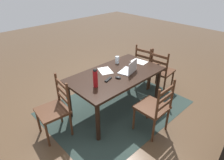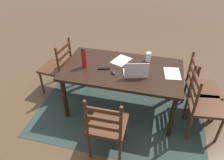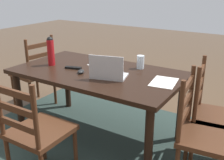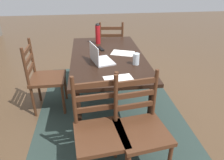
{
  "view_description": "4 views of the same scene",
  "coord_description": "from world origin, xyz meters",
  "px_view_note": "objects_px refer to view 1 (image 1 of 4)",
  "views": [
    {
      "loc": [
        2.13,
        2.13,
        2.31
      ],
      "look_at": [
        0.02,
        -0.09,
        0.58
      ],
      "focal_mm": 31.34,
      "sensor_mm": 36.0,
      "label": 1
    },
    {
      "loc": [
        -0.48,
        2.53,
        2.41
      ],
      "look_at": [
        0.13,
        0.07,
        0.57
      ],
      "focal_mm": 34.77,
      "sensor_mm": 36.0,
      "label": 2
    },
    {
      "loc": [
        -1.48,
        2.09,
        1.57
      ],
      "look_at": [
        -0.08,
        -0.14,
        0.61
      ],
      "focal_mm": 43.27,
      "sensor_mm": 36.0,
      "label": 3
    },
    {
      "loc": [
        -2.55,
        0.25,
        1.72
      ],
      "look_at": [
        -0.14,
        -0.04,
        0.45
      ],
      "focal_mm": 33.55,
      "sensor_mm": 36.0,
      "label": 4
    }
  ],
  "objects_px": {
    "chair_left_near": "(146,66)",
    "chair_far_head": "(154,108)",
    "dining_table": "(116,78)",
    "tv_remote": "(108,79)",
    "drinking_glass": "(117,60)",
    "chair_left_far": "(161,71)",
    "computer_mouse": "(118,77)",
    "laptop": "(129,69)",
    "chair_right_near": "(55,109)",
    "water_bottle": "(95,78)"
  },
  "relations": [
    {
      "from": "chair_far_head",
      "to": "water_bottle",
      "type": "distance_m",
      "value": 1.02
    },
    {
      "from": "chair_left_far",
      "to": "drinking_glass",
      "type": "distance_m",
      "value": 1.0
    },
    {
      "from": "dining_table",
      "to": "chair_right_near",
      "type": "distance_m",
      "value": 1.16
    },
    {
      "from": "dining_table",
      "to": "chair_left_far",
      "type": "xyz_separation_m",
      "value": [
        -1.13,
        0.19,
        -0.19
      ]
    },
    {
      "from": "chair_left_near",
      "to": "water_bottle",
      "type": "relative_size",
      "value": 3.12
    },
    {
      "from": "water_bottle",
      "to": "computer_mouse",
      "type": "xyz_separation_m",
      "value": [
        -0.44,
        0.05,
        -0.14
      ]
    },
    {
      "from": "drinking_glass",
      "to": "tv_remote",
      "type": "bearing_deg",
      "value": 32.88
    },
    {
      "from": "dining_table",
      "to": "chair_far_head",
      "type": "bearing_deg",
      "value": 90.02
    },
    {
      "from": "chair_left_far",
      "to": "laptop",
      "type": "distance_m",
      "value": 0.98
    },
    {
      "from": "drinking_glass",
      "to": "computer_mouse",
      "type": "height_order",
      "value": "drinking_glass"
    },
    {
      "from": "chair_far_head",
      "to": "water_bottle",
      "type": "xyz_separation_m",
      "value": [
        0.53,
        -0.75,
        0.43
      ]
    },
    {
      "from": "dining_table",
      "to": "chair_left_near",
      "type": "relative_size",
      "value": 1.76
    },
    {
      "from": "drinking_glass",
      "to": "dining_table",
      "type": "bearing_deg",
      "value": 42.92
    },
    {
      "from": "chair_far_head",
      "to": "tv_remote",
      "type": "bearing_deg",
      "value": -71.89
    },
    {
      "from": "dining_table",
      "to": "tv_remote",
      "type": "xyz_separation_m",
      "value": [
        0.25,
        0.07,
        0.1
      ]
    },
    {
      "from": "chair_right_near",
      "to": "tv_remote",
      "type": "xyz_separation_m",
      "value": [
        -0.88,
        0.25,
        0.28
      ]
    },
    {
      "from": "dining_table",
      "to": "chair_far_head",
      "type": "xyz_separation_m",
      "value": [
        -0.0,
        0.84,
        -0.19
      ]
    },
    {
      "from": "chair_left_near",
      "to": "computer_mouse",
      "type": "xyz_separation_m",
      "value": [
        1.22,
        0.32,
        0.29
      ]
    },
    {
      "from": "dining_table",
      "to": "chair_left_near",
      "type": "height_order",
      "value": "chair_left_near"
    },
    {
      "from": "dining_table",
      "to": "drinking_glass",
      "type": "height_order",
      "value": "drinking_glass"
    },
    {
      "from": "drinking_glass",
      "to": "tv_remote",
      "type": "relative_size",
      "value": 0.8
    },
    {
      "from": "laptop",
      "to": "computer_mouse",
      "type": "bearing_deg",
      "value": 3.61
    },
    {
      "from": "dining_table",
      "to": "chair_right_near",
      "type": "height_order",
      "value": "chair_right_near"
    },
    {
      "from": "water_bottle",
      "to": "drinking_glass",
      "type": "distance_m",
      "value": 0.95
    },
    {
      "from": "chair_left_near",
      "to": "laptop",
      "type": "distance_m",
      "value": 1.02
    },
    {
      "from": "chair_right_near",
      "to": "chair_left_near",
      "type": "distance_m",
      "value": 2.25
    },
    {
      "from": "water_bottle",
      "to": "tv_remote",
      "type": "distance_m",
      "value": 0.32
    },
    {
      "from": "drinking_glass",
      "to": "computer_mouse",
      "type": "relative_size",
      "value": 1.36
    },
    {
      "from": "chair_right_near",
      "to": "chair_left_near",
      "type": "relative_size",
      "value": 1.0
    },
    {
      "from": "chair_left_far",
      "to": "computer_mouse",
      "type": "distance_m",
      "value": 1.26
    },
    {
      "from": "chair_left_far",
      "to": "tv_remote",
      "type": "height_order",
      "value": "chair_left_far"
    },
    {
      "from": "chair_far_head",
      "to": "chair_left_far",
      "type": "relative_size",
      "value": 1.0
    },
    {
      "from": "chair_left_near",
      "to": "laptop",
      "type": "bearing_deg",
      "value": 18.29
    },
    {
      "from": "dining_table",
      "to": "chair_left_near",
      "type": "bearing_deg",
      "value": -170.88
    },
    {
      "from": "dining_table",
      "to": "drinking_glass",
      "type": "xyz_separation_m",
      "value": [
        -0.33,
        -0.3,
        0.15
      ]
    },
    {
      "from": "chair_left_near",
      "to": "chair_far_head",
      "type": "distance_m",
      "value": 1.52
    },
    {
      "from": "chair_right_near",
      "to": "tv_remote",
      "type": "height_order",
      "value": "chair_right_near"
    },
    {
      "from": "chair_left_near",
      "to": "computer_mouse",
      "type": "distance_m",
      "value": 1.3
    },
    {
      "from": "dining_table",
      "to": "tv_remote",
      "type": "bearing_deg",
      "value": 15.58
    },
    {
      "from": "dining_table",
      "to": "chair_right_near",
      "type": "bearing_deg",
      "value": -9.21
    },
    {
      "from": "water_bottle",
      "to": "tv_remote",
      "type": "height_order",
      "value": "water_bottle"
    },
    {
      "from": "computer_mouse",
      "to": "dining_table",
      "type": "bearing_deg",
      "value": -146.07
    },
    {
      "from": "laptop",
      "to": "water_bottle",
      "type": "distance_m",
      "value": 0.74
    },
    {
      "from": "chair_left_near",
      "to": "laptop",
      "type": "xyz_separation_m",
      "value": [
        0.92,
        0.3,
        0.33
      ]
    },
    {
      "from": "laptop",
      "to": "water_bottle",
      "type": "bearing_deg",
      "value": -2.66
    },
    {
      "from": "chair_left_near",
      "to": "water_bottle",
      "type": "height_order",
      "value": "water_bottle"
    },
    {
      "from": "chair_far_head",
      "to": "drinking_glass",
      "type": "distance_m",
      "value": 1.24
    },
    {
      "from": "tv_remote",
      "to": "chair_left_far",
      "type": "bearing_deg",
      "value": 67.96
    },
    {
      "from": "dining_table",
      "to": "chair_far_head",
      "type": "height_order",
      "value": "chair_far_head"
    },
    {
      "from": "drinking_glass",
      "to": "computer_mouse",
      "type": "distance_m",
      "value": 0.61
    }
  ]
}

